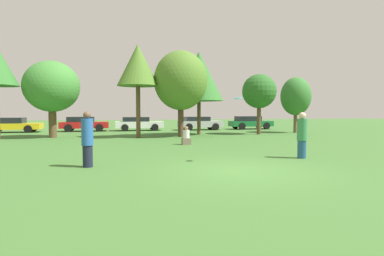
{
  "coord_description": "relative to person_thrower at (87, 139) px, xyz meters",
  "views": [
    {
      "loc": [
        -3.54,
        -8.71,
        1.8
      ],
      "look_at": [
        -0.68,
        3.62,
        1.12
      ],
      "focal_mm": 28.65,
      "sensor_mm": 36.0,
      "label": 1
    }
  ],
  "objects": [
    {
      "name": "ground_plane",
      "position": [
        4.61,
        -1.67,
        -0.91
      ],
      "size": [
        120.0,
        120.0,
        0.0
      ],
      "primitive_type": "plane",
      "color": "#3D6B2D"
    },
    {
      "name": "person_thrower",
      "position": [
        0.0,
        0.0,
        0.0
      ],
      "size": [
        0.37,
        0.37,
        1.81
      ],
      "rotation": [
        0.0,
        0.0,
        0.02
      ],
      "color": "#191E33",
      "rests_on": "ground"
    },
    {
      "name": "person_catcher",
      "position": [
        7.86,
        0.12,
        -0.01
      ],
      "size": [
        0.38,
        0.38,
        1.78
      ],
      "rotation": [
        0.0,
        0.0,
        -3.13
      ],
      "color": "navy",
      "rests_on": "ground"
    },
    {
      "name": "frisbee",
      "position": [
        5.05,
        -0.32,
        1.35
      ],
      "size": [
        0.29,
        0.29,
        0.07
      ],
      "color": "#19B2D8"
    },
    {
      "name": "bystander_sitting",
      "position": [
        4.54,
        5.95,
        -0.51
      ],
      "size": [
        0.47,
        0.39,
        1.01
      ],
      "color": "#726651",
      "rests_on": "ground"
    },
    {
      "name": "tree_1",
      "position": [
        -3.56,
        12.48,
        2.6
      ],
      "size": [
        3.72,
        3.72,
        5.29
      ],
      "color": "brown",
      "rests_on": "ground"
    },
    {
      "name": "tree_2",
      "position": [
        2.23,
        11.02,
        4.03
      ],
      "size": [
        2.84,
        2.84,
        6.4
      ],
      "color": "brown",
      "rests_on": "ground"
    },
    {
      "name": "tree_3",
      "position": [
        5.23,
        11.07,
        3.08
      ],
      "size": [
        3.79,
        3.79,
        6.1
      ],
      "color": "#473323",
      "rests_on": "ground"
    },
    {
      "name": "tree_4",
      "position": [
        7.01,
        12.81,
        3.63
      ],
      "size": [
        3.81,
        3.81,
        6.45
      ],
      "color": "brown",
      "rests_on": "ground"
    },
    {
      "name": "tree_5",
      "position": [
        11.76,
        12.12,
        2.48
      ],
      "size": [
        2.7,
        2.7,
        4.77
      ],
      "color": "brown",
      "rests_on": "ground"
    },
    {
      "name": "tree_6",
      "position": [
        15.6,
        13.1,
        2.19
      ],
      "size": [
        2.54,
        2.54,
        4.74
      ],
      "color": "brown",
      "rests_on": "ground"
    },
    {
      "name": "parked_car_yellow",
      "position": [
        -8.18,
        18.95,
        -0.23
      ],
      "size": [
        4.6,
        2.08,
        1.29
      ],
      "rotation": [
        0.0,
        0.0,
        0.02
      ],
      "color": "gold",
      "rests_on": "ground"
    },
    {
      "name": "parked_car_red",
      "position": [
        -2.27,
        19.27,
        -0.2
      ],
      "size": [
        4.28,
        2.06,
        1.33
      ],
      "rotation": [
        0.0,
        0.0,
        0.02
      ],
      "color": "red",
      "rests_on": "ground"
    },
    {
      "name": "parked_car_white",
      "position": [
        2.69,
        19.21,
        -0.22
      ],
      "size": [
        4.48,
        2.08,
        1.29
      ],
      "rotation": [
        0.0,
        0.0,
        0.02
      ],
      "color": "silver",
      "rests_on": "ground"
    },
    {
      "name": "parked_car_silver",
      "position": [
        8.58,
        18.8,
        -0.21
      ],
      "size": [
        4.29,
        2.04,
        1.31
      ],
      "rotation": [
        0.0,
        0.0,
        0.02
      ],
      "color": "#B2B2B7",
      "rests_on": "ground"
    },
    {
      "name": "parked_car_green",
      "position": [
        14.07,
        19.09,
        -0.2
      ],
      "size": [
        4.38,
        2.02,
        1.33
      ],
      "rotation": [
        0.0,
        0.0,
        0.02
      ],
      "color": "#196633",
      "rests_on": "ground"
    }
  ]
}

